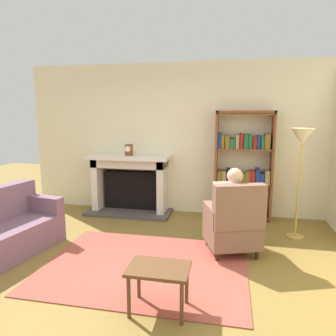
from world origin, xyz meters
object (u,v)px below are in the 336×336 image
Objects in this scene: mantel_clock at (129,150)px; armchair_reading at (234,223)px; floor_lamp at (302,146)px; bookshelf at (243,169)px; fireplace at (130,182)px; seated_reader at (231,206)px; side_table at (159,274)px.

mantel_clock is 0.21× the size of armchair_reading.
floor_lamp is at bearing -12.35° from mantel_clock.
bookshelf is at bearing 135.82° from floor_lamp.
fireplace is 0.61m from mantel_clock.
seated_reader is 1.61m from side_table.
side_table is at bearing 47.48° from seated_reader.
mantel_clock reaches higher than fireplace.
side_table is (1.17, -2.69, -0.81)m from mantel_clock.
armchair_reading is 0.60× the size of floor_lamp.
bookshelf reaches higher than armchair_reading.
floor_lamp is at bearing -164.79° from seated_reader.
bookshelf reaches higher than fireplace.
mantel_clock is at bearing -176.10° from bookshelf.
floor_lamp is at bearing -44.18° from bookshelf.
fireplace is 1.35× the size of seated_reader.
fireplace is 1.59× the size of armchair_reading.
bookshelf is 1.41m from seated_reader.
bookshelf reaches higher than floor_lamp.
armchair_reading is at bearing -95.64° from bookshelf.
bookshelf reaches higher than side_table.
floor_lamp reaches higher than fireplace.
armchair_reading is at bearing -36.24° from mantel_clock.
fireplace is 3.05m from side_table.
side_table is (-0.68, -1.34, -0.06)m from armchair_reading.
seated_reader is at bearing -34.48° from mantel_clock.
armchair_reading is at bearing 63.27° from side_table.
seated_reader reaches higher than fireplace.
fireplace is 0.83× the size of bookshelf.
bookshelf is (1.99, 0.14, -0.29)m from mantel_clock.
fireplace is at bearing -55.15° from seated_reader.
fireplace is 2.97m from floor_lamp.
mantel_clock reaches higher than seated_reader.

